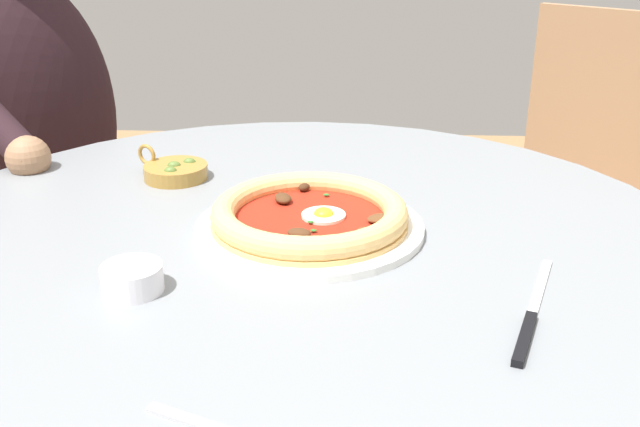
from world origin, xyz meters
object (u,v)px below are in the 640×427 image
Objects in this scene: cafe_chair_diner at (15,203)px; cafe_chair_spare_near at (581,175)px; dining_table at (292,319)px; diner_person at (42,217)px; steak_knife at (530,322)px; olive_pan at (175,171)px; pizza_on_plate at (310,218)px; ramekin_capers at (132,277)px.

cafe_chair_spare_near is at bearing 7.91° from cafe_chair_diner.
diner_person is at bearing 137.04° from dining_table.
diner_person is at bearing 138.21° from steak_knife.
dining_table is 0.31m from olive_pan.
pizza_on_plate is at bearing -126.39° from cafe_chair_spare_near.
pizza_on_plate reaches higher than steak_knife.
steak_knife is at bearing -109.22° from cafe_chair_spare_near.
steak_knife is at bearing -42.01° from cafe_chair_diner.
steak_knife is (0.23, -0.22, -0.02)m from pizza_on_plate.
dining_table is 4.80× the size of steak_knife.
cafe_chair_diner is (-0.93, 0.84, -0.23)m from steak_knife.
pizza_on_plate is 4.40× the size of ramekin_capers.
dining_table is 0.93m from cafe_chair_diner.
steak_knife is (0.26, -0.21, 0.13)m from dining_table.
dining_table is 3.64× the size of pizza_on_plate.
olive_pan is at bearing -41.47° from diner_person.
cafe_chair_diner reaches higher than olive_pan.
olive_pan is (-0.04, 0.36, -0.00)m from ramekin_capers.
pizza_on_plate is at bearing -40.83° from olive_pan.
cafe_chair_diner is at bearing -172.09° from cafe_chair_spare_near.
ramekin_capers is 0.97m from cafe_chair_diner.
cafe_chair_spare_near reaches higher than ramekin_capers.
steak_knife is 0.24× the size of cafe_chair_spare_near.
cafe_chair_diner reaches higher than ramekin_capers.
dining_table is 0.15m from pizza_on_plate.
cafe_chair_spare_near reaches higher than dining_table.
dining_table is 16.01× the size of ramekin_capers.
cafe_chair_diner reaches higher than dining_table.
dining_table is 0.89× the size of diner_person.
pizza_on_plate is at bearing 25.20° from dining_table.
olive_pan is at bearing 137.95° from steak_knife.
steak_knife is 1.13m from diner_person.
ramekin_capers is (-0.41, 0.05, 0.01)m from steak_knife.
diner_person reaches higher than ramekin_capers.
diner_person is at bearing -43.75° from cafe_chair_diner.
ramekin_capers is at bearing -59.03° from diner_person.
cafe_chair_spare_near is (1.18, 0.27, 0.02)m from diner_person.
steak_knife is 3.33× the size of ramekin_capers.
diner_person is at bearing -166.91° from cafe_chair_spare_near.
dining_table is 0.79m from diner_person.
olive_pan reaches higher than ramekin_capers.
diner_person is 1.37× the size of cafe_chair_diner.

